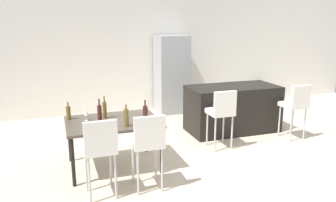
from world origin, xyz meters
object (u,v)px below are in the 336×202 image
(kitchen_island, at_px, (232,109))
(bar_chair_left, at_px, (222,110))
(dining_table, at_px, (113,125))
(bar_chair_middle, at_px, (296,103))
(potted_plant, at_px, (264,91))
(wine_bottle_corner, at_px, (100,113))
(wine_bottle_end, at_px, (126,117))
(refrigerator, at_px, (171,74))
(wine_glass_middle, at_px, (86,113))
(wine_bottle_near, at_px, (68,113))
(dining_chair_near, at_px, (100,146))
(dining_chair_far, at_px, (148,140))
(wine_bottle_left, at_px, (145,114))
(wine_bottle_right, at_px, (105,110))

(kitchen_island, bearing_deg, bar_chair_left, -129.38)
(dining_table, bearing_deg, bar_chair_middle, 2.57)
(potted_plant, bearing_deg, wine_bottle_corner, -149.78)
(wine_bottle_end, bearing_deg, bar_chair_middle, 8.41)
(potted_plant, bearing_deg, dining_table, -148.84)
(refrigerator, bearing_deg, wine_glass_middle, -130.84)
(wine_bottle_end, bearing_deg, wine_bottle_near, 140.88)
(bar_chair_left, bearing_deg, wine_bottle_corner, -175.50)
(dining_chair_near, xyz_separation_m, potted_plant, (4.83, 3.60, -0.36))
(wine_glass_middle, height_order, potted_plant, wine_glass_middle)
(wine_bottle_end, bearing_deg, dining_chair_far, -72.47)
(bar_chair_left, distance_m, wine_bottle_end, 1.83)
(bar_chair_left, xyz_separation_m, dining_table, (-1.89, -0.15, -0.02))
(dining_chair_near, xyz_separation_m, refrigerator, (2.19, 3.61, 0.22))
(dining_table, bearing_deg, wine_glass_middle, 159.57)
(bar_chair_middle, height_order, wine_glass_middle, bar_chair_middle)
(bar_chair_left, relative_size, dining_chair_far, 1.00)
(kitchen_island, xyz_separation_m, dining_chair_far, (-2.26, -1.83, 0.24))
(wine_glass_middle, bearing_deg, wine_bottle_end, -42.77)
(bar_chair_middle, distance_m, wine_bottle_left, 3.02)
(kitchen_island, height_order, wine_glass_middle, kitchen_island)
(bar_chair_left, distance_m, wine_bottle_right, 1.99)
(bar_chair_middle, xyz_separation_m, wine_bottle_left, (-2.99, -0.40, 0.18))
(kitchen_island, relative_size, potted_plant, 3.09)
(bar_chair_middle, height_order, potted_plant, bar_chair_middle)
(wine_bottle_end, bearing_deg, bar_chair_left, 15.47)
(potted_plant, bearing_deg, bar_chair_middle, -113.08)
(bar_chair_middle, relative_size, wine_bottle_end, 3.30)
(bar_chair_left, xyz_separation_m, wine_bottle_corner, (-2.08, -0.16, 0.18))
(bar_chair_left, xyz_separation_m, potted_plant, (2.63, 2.58, -0.36))
(wine_bottle_corner, distance_m, potted_plant, 5.48)
(dining_table, bearing_deg, dining_chair_far, -70.42)
(dining_chair_near, bearing_deg, potted_plant, 36.67)
(kitchen_island, height_order, bar_chair_middle, bar_chair_middle)
(wine_bottle_corner, distance_m, wine_bottle_left, 0.67)
(dining_table, xyz_separation_m, potted_plant, (4.52, 2.73, -0.34))
(wine_bottle_end, bearing_deg, refrigerator, 60.41)
(dining_table, height_order, wine_bottle_right, wine_bottle_right)
(kitchen_island, xyz_separation_m, wine_bottle_right, (-2.66, -0.80, 0.42))
(kitchen_island, xyz_separation_m, bar_chair_left, (-0.67, -0.82, 0.24))
(dining_chair_near, bearing_deg, wine_glass_middle, 93.57)
(dining_table, distance_m, dining_chair_near, 0.91)
(wine_bottle_end, bearing_deg, wine_bottle_corner, 135.49)
(dining_chair_near, bearing_deg, wine_bottle_right, 78.12)
(dining_table, bearing_deg, refrigerator, 55.50)
(wine_bottle_end, bearing_deg, kitchen_island, 28.27)
(dining_chair_near, relative_size, wine_bottle_left, 3.06)
(dining_chair_far, height_order, wine_bottle_end, wine_bottle_end)
(bar_chair_left, xyz_separation_m, wine_bottle_left, (-1.46, -0.40, 0.18))
(kitchen_island, relative_size, wine_bottle_corner, 5.10)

